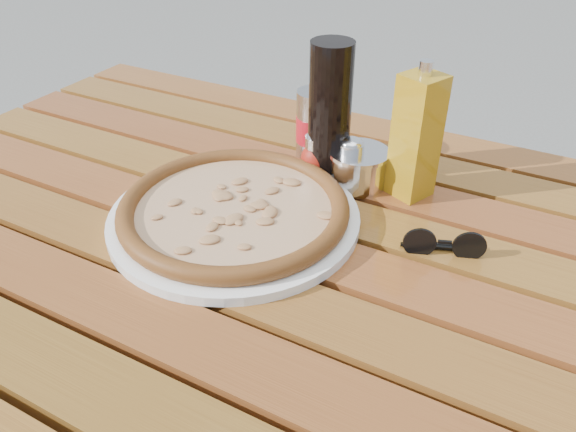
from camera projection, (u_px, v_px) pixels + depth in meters
The scene contains 10 objects.
table at pixel (281, 283), 0.81m from camera, with size 1.40×0.90×0.75m.
plate at pixel (234, 217), 0.81m from camera, with size 0.36×0.36×0.01m, color white.
pizza at pixel (234, 208), 0.80m from camera, with size 0.39×0.39×0.03m.
pepper_shaker at pixel (317, 155), 0.90m from camera, with size 0.07×0.07×0.08m.
oregano_shaker at pixel (350, 162), 0.88m from camera, with size 0.06×0.06×0.08m.
dark_bottle at pixel (330, 113), 0.86m from camera, with size 0.07×0.07×0.22m, color black.
soda_can at pixel (316, 126), 0.94m from camera, with size 0.07×0.07×0.12m.
olive_oil_cruet at pixel (416, 137), 0.82m from camera, with size 0.07×0.07×0.21m.
parmesan_tin at pixel (358, 167), 0.88m from camera, with size 0.13×0.13×0.07m.
sunglasses at pixel (444, 245), 0.74m from camera, with size 0.11×0.06×0.04m.
Camera 1 is at (0.30, -0.54, 1.21)m, focal length 35.00 mm.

